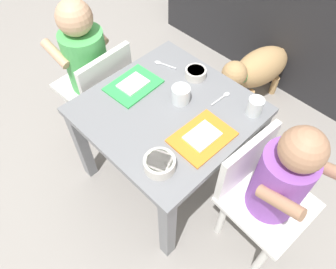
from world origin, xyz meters
TOP-DOWN VIEW (x-y plane):
  - ground_plane at (0.00, 0.00)m, footprint 7.00×7.00m
  - dining_table at (0.00, 0.00)m, footprint 0.58×0.58m
  - seated_child_left at (-0.45, -0.04)m, footprint 0.29×0.29m
  - seated_child_right at (0.45, 0.04)m, footprint 0.30×0.30m
  - dog at (-0.03, 0.69)m, footprint 0.24×0.45m
  - food_tray_left at (-0.18, -0.01)m, footprint 0.16×0.20m
  - food_tray_right at (0.18, -0.01)m, footprint 0.16×0.21m
  - water_cup_left at (0.01, 0.06)m, footprint 0.07×0.07m
  - water_cup_right at (0.23, 0.20)m, footprint 0.06×0.06m
  - veggie_bowl_near at (-0.05, 0.20)m, footprint 0.08×0.08m
  - cereal_bowl_right_side at (0.16, -0.20)m, footprint 0.10×0.10m
  - spoon_by_left_tray at (-0.19, 0.16)m, footprint 0.10×0.04m
  - spoon_by_right_tray at (0.11, 0.18)m, footprint 0.02×0.10m

SIDE VIEW (x-z plane):
  - ground_plane at x=0.00m, z-range 0.00..0.00m
  - dog at x=-0.03m, z-range 0.04..0.36m
  - dining_table at x=0.00m, z-range 0.15..0.60m
  - seated_child_right at x=0.45m, z-range 0.08..0.77m
  - seated_child_left at x=-0.45m, z-range 0.09..0.79m
  - spoon_by_left_tray at x=-0.19m, z-range 0.45..0.45m
  - spoon_by_right_tray at x=0.11m, z-range 0.45..0.45m
  - food_tray_right at x=0.18m, z-range 0.45..0.46m
  - food_tray_left at x=-0.18m, z-range 0.45..0.46m
  - veggie_bowl_near at x=-0.05m, z-range 0.45..0.48m
  - cereal_bowl_right_side at x=0.16m, z-range 0.45..0.49m
  - water_cup_left at x=0.01m, z-range 0.44..0.51m
  - water_cup_right at x=0.23m, z-range 0.44..0.51m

